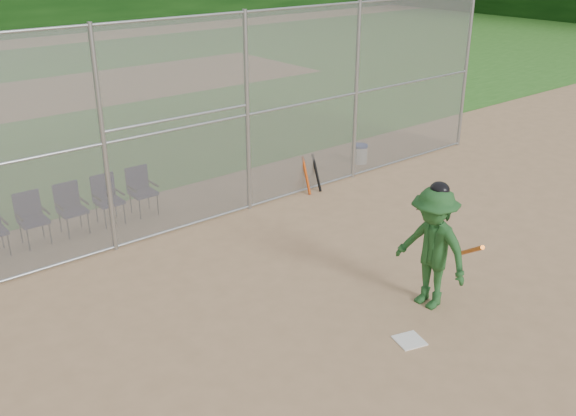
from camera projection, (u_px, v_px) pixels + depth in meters
ground at (397, 331)px, 9.24m from camera, size 100.00×100.00×0.00m
grass_strip at (4, 101)px, 22.08m from camera, size 100.00×100.00×0.00m
dirt_patch_far at (4, 101)px, 22.08m from camera, size 24.00×24.00×0.00m
backstop_fence at (204, 120)px, 12.00m from camera, size 16.09×0.09×4.00m
home_plate at (409, 340)px, 9.00m from camera, size 0.47×0.47×0.02m
batter_at_plate at (432, 248)px, 9.54m from camera, size 0.99×1.37×2.01m
water_cooler at (360, 154)px, 15.97m from camera, size 0.38×0.38×0.48m
spare_bats at (311, 174)px, 14.12m from camera, size 0.36×0.35×0.83m
chair_4 at (33, 220)px, 11.67m from camera, size 0.54×0.52×0.96m
chair_5 at (73, 210)px, 12.09m from camera, size 0.54×0.52×0.96m
chair_6 at (109, 200)px, 12.52m from camera, size 0.54×0.52×0.96m
chair_7 at (143, 192)px, 12.95m from camera, size 0.54×0.52×0.96m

